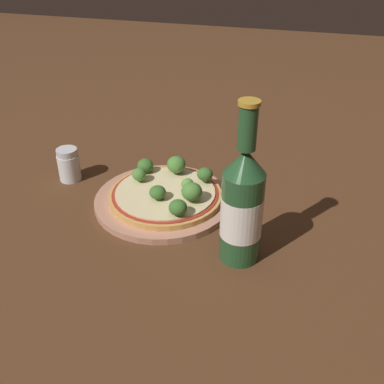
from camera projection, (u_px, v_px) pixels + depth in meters
ground_plane at (167, 207)px, 0.81m from camera, size 3.00×3.00×0.00m
plate at (163, 200)px, 0.82m from camera, size 0.25×0.25×0.01m
pizza at (165, 194)px, 0.81m from camera, size 0.20×0.20×0.01m
broccoli_floret_0 at (176, 165)px, 0.85m from camera, size 0.04×0.04×0.04m
broccoli_floret_1 at (205, 174)px, 0.82m from camera, size 0.03×0.03×0.03m
broccoli_floret_2 at (178, 208)px, 0.73m from camera, size 0.03×0.03×0.03m
broccoli_floret_3 at (139, 174)px, 0.83m from camera, size 0.03×0.03×0.03m
broccoli_floret_4 at (192, 192)px, 0.77m from camera, size 0.04×0.04×0.04m
broccoli_floret_5 at (158, 192)px, 0.78m from camera, size 0.03×0.03×0.03m
broccoli_floret_6 at (188, 184)px, 0.80m from camera, size 0.02×0.02×0.03m
broccoli_floret_7 at (145, 166)px, 0.86m from camera, size 0.03×0.03×0.03m
beer_bottle at (242, 205)px, 0.64m from camera, size 0.06×0.06×0.25m
pepper_shaker at (69, 165)px, 0.88m from camera, size 0.04×0.04×0.07m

